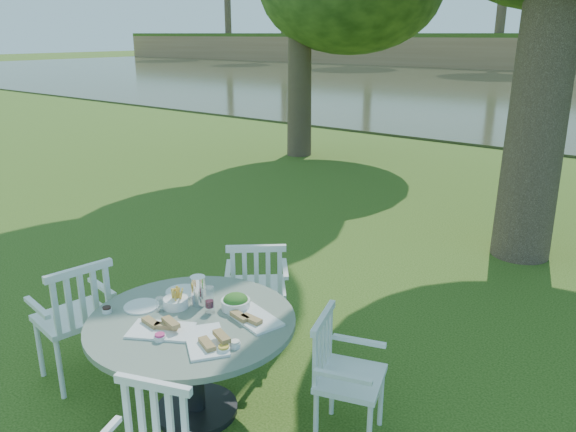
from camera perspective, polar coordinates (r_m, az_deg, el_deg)
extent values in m
plane|color=#203D0C|center=(5.44, -1.30, -9.06)|extent=(140.00, 140.00, 0.00)
cylinder|color=black|center=(4.13, -9.25, -18.80)|extent=(0.56, 0.56, 0.04)
cylinder|color=black|center=(3.94, -9.51, -14.85)|extent=(0.12, 0.12, 0.64)
cylinder|color=slate|center=(3.77, -9.77, -10.53)|extent=(1.36, 1.36, 0.04)
cylinder|color=white|center=(3.91, 9.42, -17.75)|extent=(0.03, 0.03, 0.42)
cylinder|color=white|center=(3.68, 2.85, -20.11)|extent=(0.03, 0.03, 0.42)
cylinder|color=white|center=(3.97, 4.49, -16.97)|extent=(0.03, 0.03, 0.42)
cube|color=white|center=(3.66, 6.38, -16.09)|extent=(0.50, 0.52, 0.04)
cube|color=white|center=(3.59, 3.55, -13.03)|extent=(0.17, 0.42, 0.42)
cylinder|color=white|center=(4.97, -0.76, -8.90)|extent=(0.04, 0.04, 0.46)
cylinder|color=white|center=(4.97, -5.49, -8.97)|extent=(0.04, 0.04, 0.46)
cylinder|color=white|center=(4.65, -0.57, -10.94)|extent=(0.04, 0.04, 0.46)
cylinder|color=white|center=(4.65, -5.66, -11.01)|extent=(0.04, 0.04, 0.46)
cube|color=white|center=(4.69, -3.17, -7.25)|extent=(0.63, 0.63, 0.04)
cube|color=white|center=(4.42, -3.22, -5.88)|extent=(0.38, 0.33, 0.47)
cylinder|color=white|center=(4.82, -19.23, -10.80)|extent=(0.04, 0.04, 0.47)
cylinder|color=white|center=(4.70, -23.93, -12.20)|extent=(0.04, 0.04, 0.47)
cylinder|color=white|center=(4.52, -17.16, -12.63)|extent=(0.04, 0.04, 0.47)
cylinder|color=white|center=(4.39, -22.15, -14.21)|extent=(0.04, 0.04, 0.47)
cube|color=white|center=(4.48, -20.97, -9.59)|extent=(0.51, 0.54, 0.04)
cube|color=white|center=(4.21, -20.17, -7.99)|extent=(0.11, 0.48, 0.48)
cube|color=white|center=(3.10, -13.31, -19.29)|extent=(0.41, 0.18, 0.42)
cube|color=white|center=(3.65, -12.76, -11.27)|extent=(0.46, 0.40, 0.01)
cube|color=white|center=(3.48, -8.35, -12.47)|extent=(0.45, 0.42, 0.02)
cube|color=white|center=(3.70, -3.45, -10.30)|extent=(0.43, 0.31, 0.02)
cylinder|color=white|center=(3.97, -14.66, -8.86)|extent=(0.24, 0.24, 0.01)
cylinder|color=white|center=(4.12, -10.67, -7.55)|extent=(0.24, 0.24, 0.01)
cylinder|color=white|center=(3.91, -11.33, -8.62)|extent=(0.17, 0.17, 0.07)
cylinder|color=white|center=(3.83, -5.33, -8.90)|extent=(0.20, 0.20, 0.07)
cylinder|color=silver|center=(3.89, -9.10, -7.50)|extent=(0.10, 0.10, 0.21)
cylinder|color=white|center=(3.77, -8.00, -8.46)|extent=(0.07, 0.07, 0.18)
cylinder|color=white|center=(3.90, -8.87, -8.23)|extent=(0.06, 0.06, 0.10)
cylinder|color=white|center=(3.87, -12.86, -8.77)|extent=(0.06, 0.06, 0.10)
cylinder|color=white|center=(3.55, -12.88, -11.98)|extent=(0.07, 0.07, 0.03)
cylinder|color=white|center=(3.37, -6.54, -13.37)|extent=(0.07, 0.07, 0.03)
cylinder|color=white|center=(3.41, -5.40, -12.90)|extent=(0.07, 0.07, 0.03)
cylinder|color=white|center=(3.96, -17.92, -9.11)|extent=(0.07, 0.07, 0.03)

